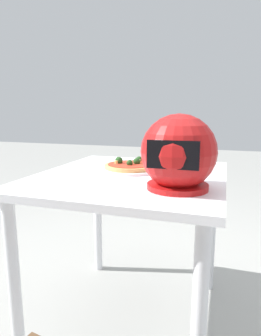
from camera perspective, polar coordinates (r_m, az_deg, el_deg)
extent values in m
plane|color=#9E9E99|center=(1.67, 0.11, -27.22)|extent=(14.00, 14.00, 0.00)
cube|color=white|center=(1.34, 0.13, -1.79)|extent=(0.83, 0.91, 0.03)
cylinder|color=white|center=(1.78, 15.37, -11.64)|extent=(0.05, 0.05, 0.72)
cylinder|color=white|center=(1.93, -6.39, -9.46)|extent=(0.05, 0.05, 0.72)
cylinder|color=white|center=(1.08, 13.08, -27.55)|extent=(0.05, 0.05, 0.72)
cylinder|color=white|center=(1.32, -21.61, -20.42)|extent=(0.05, 0.05, 0.72)
cylinder|color=white|center=(1.42, -0.12, -0.25)|extent=(0.28, 0.28, 0.01)
cylinder|color=tan|center=(1.41, -0.12, 0.35)|extent=(0.24, 0.24, 0.02)
cylinder|color=red|center=(1.41, -0.12, 0.77)|extent=(0.21, 0.21, 0.00)
sphere|color=#234C1E|center=(1.49, 1.65, 1.71)|extent=(0.03, 0.03, 0.03)
sphere|color=#234C1E|center=(1.38, -0.18, 0.99)|extent=(0.03, 0.03, 0.03)
sphere|color=#234C1E|center=(1.41, 1.32, 1.26)|extent=(0.03, 0.03, 0.03)
sphere|color=#234C1E|center=(1.43, -2.28, 1.42)|extent=(0.04, 0.04, 0.04)
cylinder|color=#E0D172|center=(1.42, -2.76, 1.17)|extent=(0.02, 0.02, 0.01)
cylinder|color=#E0D172|center=(1.44, 1.47, 1.37)|extent=(0.02, 0.02, 0.02)
cylinder|color=#E0D172|center=(1.43, 2.69, 1.27)|extent=(0.03, 0.03, 0.02)
cylinder|color=#E0D172|center=(1.45, 2.93, 1.42)|extent=(0.03, 0.03, 0.02)
sphere|color=#B21414|center=(1.07, 9.29, 3.08)|extent=(0.27, 0.27, 0.27)
cylinder|color=#B21414|center=(1.10, 9.09, -3.50)|extent=(0.22, 0.22, 0.02)
cube|color=black|center=(0.95, 8.20, 2.56)|extent=(0.17, 0.02, 0.09)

